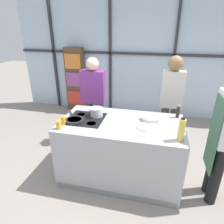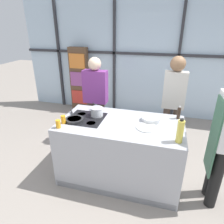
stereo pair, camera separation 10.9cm
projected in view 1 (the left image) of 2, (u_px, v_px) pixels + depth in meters
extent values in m
plane|color=gray|center=(120.00, 174.00, 3.18)|extent=(18.00, 18.00, 0.00)
cube|color=silver|center=(141.00, 59.00, 4.88)|extent=(6.40, 0.04, 2.80)
cube|color=#2D2D33|center=(141.00, 54.00, 4.78)|extent=(6.40, 0.06, 0.06)
cube|color=#2D2D33|center=(54.00, 56.00, 5.32)|extent=(0.06, 0.06, 2.80)
cube|color=#2D2D33|center=(110.00, 59.00, 5.00)|extent=(0.06, 0.06, 2.80)
cube|color=#2D2D33|center=(174.00, 61.00, 4.68)|extent=(0.06, 0.06, 2.80)
cube|color=brown|center=(75.00, 80.00, 5.30)|extent=(0.50, 0.16, 1.67)
cube|color=red|center=(75.00, 98.00, 5.41)|extent=(0.42, 0.03, 0.37)
cube|color=#994C93|center=(74.00, 80.00, 5.21)|extent=(0.42, 0.03, 0.37)
cube|color=orange|center=(72.00, 61.00, 5.02)|extent=(0.42, 0.03, 0.37)
cube|color=#A8AAB2|center=(121.00, 150.00, 2.99)|extent=(1.73, 0.94, 0.93)
cube|color=black|center=(86.00, 119.00, 2.91)|extent=(0.52, 0.52, 0.01)
cube|color=black|center=(114.00, 194.00, 2.75)|extent=(1.69, 0.03, 0.10)
cylinder|color=#38383D|center=(75.00, 122.00, 2.82)|extent=(0.13, 0.13, 0.01)
cylinder|color=#38383D|center=(91.00, 124.00, 2.77)|extent=(0.13, 0.13, 0.01)
cylinder|color=#38383D|center=(81.00, 115.00, 3.05)|extent=(0.13, 0.13, 0.01)
cylinder|color=#38383D|center=(97.00, 116.00, 3.00)|extent=(0.13, 0.13, 0.01)
cylinder|color=black|center=(216.00, 176.00, 2.53)|extent=(0.14, 0.14, 0.87)
cylinder|color=black|center=(213.00, 166.00, 2.70)|extent=(0.14, 0.14, 0.87)
cube|color=#38664C|center=(214.00, 135.00, 2.42)|extent=(0.02, 0.37, 0.96)
cylinder|color=#47382D|center=(99.00, 122.00, 3.94)|extent=(0.14, 0.14, 0.83)
cylinder|color=#47382D|center=(90.00, 121.00, 3.98)|extent=(0.14, 0.14, 0.83)
cube|color=#7A3384|center=(93.00, 87.00, 3.67)|extent=(0.44, 0.20, 0.60)
sphere|color=beige|center=(92.00, 64.00, 3.50)|extent=(0.23, 0.23, 0.23)
cylinder|color=#47382D|center=(172.00, 129.00, 3.64)|extent=(0.12, 0.12, 0.87)
cylinder|color=#47382D|center=(163.00, 128.00, 3.68)|extent=(0.12, 0.12, 0.87)
cube|color=beige|center=(172.00, 89.00, 3.35)|extent=(0.37, 0.17, 0.63)
sphere|color=#8C6647|center=(176.00, 63.00, 3.18)|extent=(0.24, 0.24, 0.24)
cylinder|color=#232326|center=(74.00, 120.00, 2.82)|extent=(0.26, 0.26, 0.04)
cylinder|color=#B26B2D|center=(74.00, 119.00, 2.81)|extent=(0.20, 0.20, 0.01)
cylinder|color=#232326|center=(71.00, 113.00, 3.01)|extent=(0.14, 0.18, 0.02)
cylinder|color=silver|center=(97.00, 112.00, 2.97)|extent=(0.18, 0.18, 0.13)
cylinder|color=silver|center=(96.00, 108.00, 2.94)|extent=(0.19, 0.19, 0.01)
cylinder|color=black|center=(94.00, 105.00, 3.10)|extent=(0.10, 0.15, 0.02)
cylinder|color=white|center=(147.00, 127.00, 2.67)|extent=(0.28, 0.28, 0.01)
cylinder|color=silver|center=(151.00, 118.00, 2.85)|extent=(0.26, 0.26, 0.06)
cylinder|color=#4C4C51|center=(151.00, 117.00, 2.84)|extent=(0.22, 0.22, 0.01)
cylinder|color=#E0CC4C|center=(181.00, 130.00, 2.31)|extent=(0.08, 0.08, 0.28)
cylinder|color=black|center=(183.00, 119.00, 2.25)|extent=(0.04, 0.04, 0.02)
cylinder|color=#332319|center=(178.00, 112.00, 2.91)|extent=(0.05, 0.05, 0.17)
sphere|color=#B2B2B7|center=(179.00, 106.00, 2.87)|extent=(0.03, 0.03, 0.03)
cylinder|color=orange|center=(59.00, 125.00, 2.60)|extent=(0.06, 0.06, 0.11)
cylinder|color=orange|center=(63.00, 120.00, 2.73)|extent=(0.06, 0.06, 0.11)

